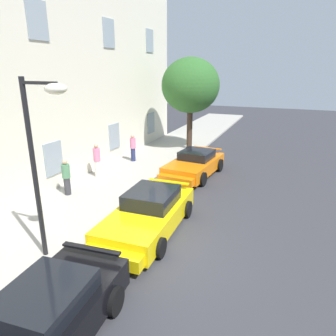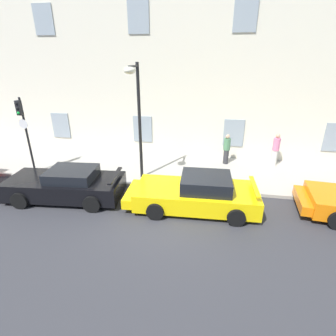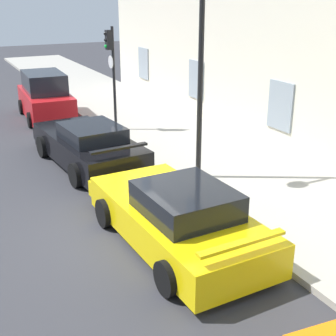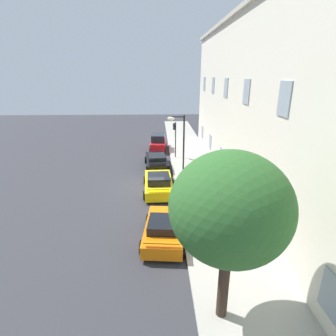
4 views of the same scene
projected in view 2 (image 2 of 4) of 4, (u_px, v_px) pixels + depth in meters
ground_plane at (168, 216)px, 9.70m from camera, size 80.00×80.00×0.00m
sidewalk at (182, 170)px, 13.46m from camera, size 60.00×4.24×0.14m
building_facade at (193, 42)px, 15.06m from camera, size 32.41×5.14×12.50m
sportscar_red_lead at (61, 185)px, 10.74m from camera, size 5.19×2.41×1.31m
sportscar_yellow_flank at (192, 194)px, 10.04m from camera, size 5.10×2.36×1.37m
traffic_light at (23, 123)px, 12.07m from camera, size 0.44×0.36×3.66m
street_lamp at (136, 102)px, 10.72m from camera, size 0.44×1.42×5.14m
pedestrian_admiring at (276, 150)px, 13.51m from camera, size 0.43×0.43×1.74m
pedestrian_strolling at (227, 149)px, 13.81m from camera, size 0.49×0.49×1.62m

